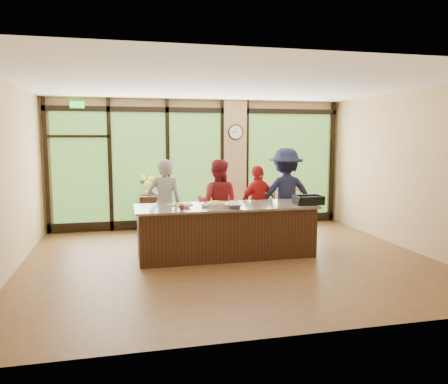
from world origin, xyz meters
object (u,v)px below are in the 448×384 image
island_base (226,232)px  cook_left (165,204)px  roasting_pan (308,202)px  cook_right (286,195)px  bar_cart (285,200)px  flower_stand (150,213)px

island_base → cook_left: (-1.02, 0.72, 0.43)m
island_base → roasting_pan: bearing=-7.4°
cook_left → roasting_pan: cook_left is taller
island_base → roasting_pan: (1.50, -0.19, 0.52)m
cook_right → bar_cart: (0.61, 1.64, -0.36)m
cook_left → roasting_pan: bearing=165.6°
cook_left → island_base: bearing=150.2°
cook_right → roasting_pan: 1.01m
cook_left → cook_right: size_ratio=0.90×
island_base → cook_right: cook_right is taller
flower_stand → cook_right: bearing=-23.8°
bar_cart → roasting_pan: bearing=-100.3°
cook_left → cook_right: bearing=-172.4°
island_base → cook_left: 1.32m
roasting_pan → cook_right: bearing=97.8°
island_base → cook_right: 1.74m
cook_right → flower_stand: cook_right is taller
island_base → cook_right: (1.45, 0.81, 0.52)m
island_base → flower_stand: (-1.20, 2.45, -0.03)m
flower_stand → island_base: bearing=-55.9°
cook_left → roasting_pan: 2.68m
cook_left → bar_cart: size_ratio=1.74×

